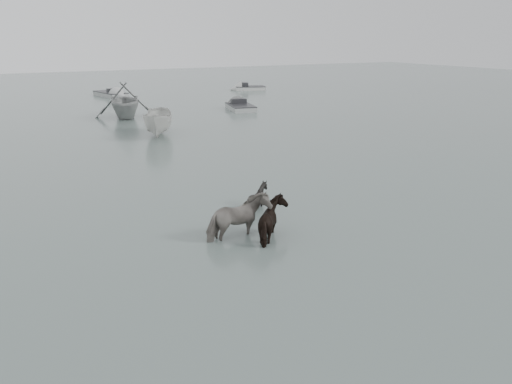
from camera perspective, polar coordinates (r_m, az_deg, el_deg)
ground at (r=13.98m, az=-3.46°, el=-4.47°), size 140.00×140.00×0.00m
pony_pinto at (r=13.28m, az=-2.07°, el=-2.22°), size 1.86×1.04×1.49m
pony_dark at (r=13.34m, az=2.20°, el=-2.45°), size 1.40×1.55×1.35m
pony_black at (r=15.71m, az=0.20°, el=0.16°), size 1.09×1.00×1.09m
rowboat_trail at (r=34.56m, az=-14.77°, el=10.27°), size 5.02×5.50×2.48m
boat_small at (r=28.02m, az=-11.07°, el=7.98°), size 2.92×4.22×1.53m
skiff_port at (r=37.16m, az=-1.78°, el=9.95°), size 2.62×5.00×0.75m
skiff_mid at (r=47.63m, az=-16.30°, el=10.92°), size 2.74×5.82×0.75m
skiff_star at (r=51.12m, az=-0.70°, el=12.00°), size 4.38×2.82×0.75m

